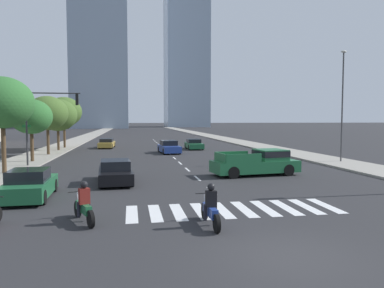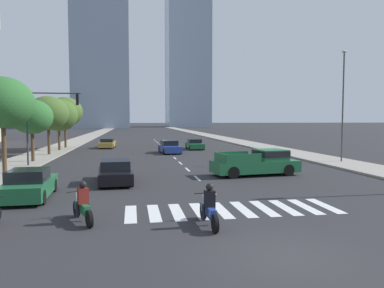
% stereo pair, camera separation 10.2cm
% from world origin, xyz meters
% --- Properties ---
extents(ground_plane, '(800.00, 800.00, 0.00)m').
position_xyz_m(ground_plane, '(0.00, 0.00, 0.00)').
color(ground_plane, '#28282B').
extents(sidewalk_east, '(4.00, 260.00, 0.15)m').
position_xyz_m(sidewalk_east, '(13.03, 30.00, 0.07)').
color(sidewalk_east, gray).
rests_on(sidewalk_east, ground).
extents(sidewalk_west, '(4.00, 260.00, 0.15)m').
position_xyz_m(sidewalk_west, '(-13.03, 30.00, 0.07)').
color(sidewalk_west, gray).
rests_on(sidewalk_west, ground).
extents(crosswalk_near, '(8.55, 2.69, 0.01)m').
position_xyz_m(crosswalk_near, '(-0.00, 5.16, 0.00)').
color(crosswalk_near, silver).
rests_on(crosswalk_near, ground).
extents(lane_divider_center, '(0.14, 50.00, 0.01)m').
position_xyz_m(lane_divider_center, '(0.00, 33.16, 0.00)').
color(lane_divider_center, silver).
rests_on(lane_divider_center, ground).
extents(motorcycle_lead, '(1.11, 2.11, 1.49)m').
position_xyz_m(motorcycle_lead, '(-5.73, 4.29, 0.58)').
color(motorcycle_lead, black).
rests_on(motorcycle_lead, ground).
extents(motorcycle_trailing, '(0.70, 2.24, 1.49)m').
position_xyz_m(motorcycle_trailing, '(-1.40, 3.13, 0.58)').
color(motorcycle_trailing, black).
rests_on(motorcycle_trailing, ground).
extents(pickup_truck, '(5.87, 2.74, 1.67)m').
position_xyz_m(pickup_truck, '(4.22, 13.79, 0.81)').
color(pickup_truck, '#1E6038').
rests_on(pickup_truck, ground).
extents(sedan_blue_0, '(2.22, 4.75, 1.37)m').
position_xyz_m(sedan_blue_0, '(0.05, 30.46, 0.63)').
color(sedan_blue_0, navy).
rests_on(sedan_blue_0, ground).
extents(sedan_black_1, '(2.13, 4.74, 1.33)m').
position_xyz_m(sedan_black_1, '(-4.95, 12.38, 0.61)').
color(sedan_black_1, black).
rests_on(sedan_black_1, ground).
extents(sedan_green_2, '(2.00, 4.34, 1.38)m').
position_xyz_m(sedan_green_2, '(-8.66, 8.68, 0.63)').
color(sedan_green_2, '#1E6038').
rests_on(sedan_green_2, ground).
extents(sedan_gold_3, '(1.96, 4.76, 1.22)m').
position_xyz_m(sedan_gold_3, '(-7.10, 38.96, 0.57)').
color(sedan_gold_3, '#B28E38').
rests_on(sedan_gold_3, ground).
extents(sedan_green_4, '(1.85, 4.53, 1.24)m').
position_xyz_m(sedan_green_4, '(3.65, 35.28, 0.57)').
color(sedan_green_4, '#1E6038').
rests_on(sedan_green_4, ground).
extents(traffic_signal_far, '(4.28, 0.28, 5.90)m').
position_xyz_m(traffic_signal_far, '(-10.38, 20.41, 4.17)').
color(traffic_signal_far, '#333335').
rests_on(traffic_signal_far, sidewalk_west).
extents(street_lamp_east, '(0.50, 0.24, 9.18)m').
position_xyz_m(street_lamp_east, '(13.33, 19.00, 5.36)').
color(street_lamp_east, '#3F3F42').
rests_on(street_lamp_east, sidewalk_east).
extents(street_tree_nearest, '(3.95, 3.95, 6.27)m').
position_xyz_m(street_tree_nearest, '(-12.23, 16.48, 4.72)').
color(street_tree_nearest, '#4C3823').
rests_on(street_tree_nearest, sidewalk_west).
extents(street_tree_second, '(3.42, 3.42, 5.20)m').
position_xyz_m(street_tree_second, '(-12.23, 23.37, 3.88)').
color(street_tree_second, '#4C3823').
rests_on(street_tree_second, sidewalk_west).
extents(street_tree_third, '(4.01, 4.01, 5.84)m').
position_xyz_m(street_tree_third, '(-12.23, 29.42, 4.28)').
color(street_tree_third, '#4C3823').
rests_on(street_tree_third, sidewalk_west).
extents(street_tree_fourth, '(4.31, 4.31, 5.84)m').
position_xyz_m(street_tree_fourth, '(-12.23, 34.68, 4.16)').
color(street_tree_fourth, '#4C3823').
rests_on(street_tree_fourth, sidewalk_west).
extents(street_tree_fifth, '(4.35, 4.35, 6.30)m').
position_xyz_m(street_tree_fifth, '(-12.23, 38.64, 4.60)').
color(street_tree_fifth, '#4C3823').
rests_on(street_tree_fifth, sidewalk_west).
extents(office_tower_center_skyline, '(20.69, 21.91, 119.75)m').
position_xyz_m(office_tower_center_skyline, '(23.84, 173.92, 54.20)').
color(office_tower_center_skyline, '#8C9EB2').
rests_on(office_tower_center_skyline, ground).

